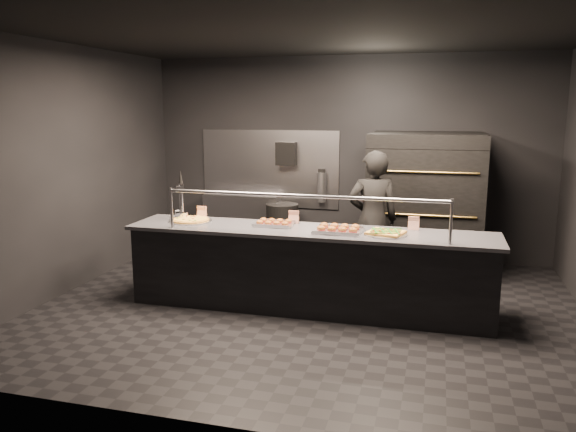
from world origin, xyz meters
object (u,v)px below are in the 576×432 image
object	(u,v)px
beer_tap	(182,206)
slider_tray_a	(274,223)
trash_bin	(282,230)
towel_dispenser	(286,154)
fire_extinguisher	(321,187)
slider_tray_b	(338,229)
prep_shelf	(243,223)
service_counter	(308,269)
pizza_oven	(425,202)
round_pizza	(190,220)
worker	(373,220)
square_pizza	(386,233)

from	to	relation	value
beer_tap	slider_tray_a	bearing A→B (deg)	-2.69
trash_bin	towel_dispenser	bearing A→B (deg)	91.99
fire_extinguisher	beer_tap	xyz separation A→B (m)	(-1.25, -2.24, 0.03)
slider_tray_b	trash_bin	size ratio (longest dim) A/B	0.66
slider_tray_b	prep_shelf	bearing A→B (deg)	129.33
service_counter	slider_tray_b	world-z (taller)	service_counter
prep_shelf	slider_tray_b	size ratio (longest dim) A/B	2.24
beer_tap	trash_bin	world-z (taller)	beer_tap
beer_tap	slider_tray_a	size ratio (longest dim) A/B	1.24
service_counter	beer_tap	world-z (taller)	beer_tap
pizza_oven	service_counter	bearing A→B (deg)	-122.27
round_pizza	pizza_oven	bearing A→B (deg)	34.64
prep_shelf	beer_tap	distance (m)	2.25
pizza_oven	round_pizza	xyz separation A→B (m)	(-2.65, -1.83, -0.03)
slider_tray_a	towel_dispenser	bearing A→B (deg)	101.68
beer_tap	trash_bin	distance (m)	2.18
service_counter	worker	distance (m)	1.23
prep_shelf	beer_tap	bearing A→B (deg)	-90.00
beer_tap	fire_extinguisher	bearing A→B (deg)	60.85
square_pizza	worker	bearing A→B (deg)	103.88
slider_tray_b	square_pizza	xyz separation A→B (m)	(0.51, 0.00, -0.01)
towel_dispenser	slider_tray_b	bearing A→B (deg)	-63.02
slider_tray_a	worker	size ratio (longest dim) A/B	0.27
square_pizza	slider_tray_a	bearing A→B (deg)	173.25
beer_tap	worker	distance (m)	2.36
fire_extinguisher	slider_tray_a	bearing A→B (deg)	-91.93
trash_bin	square_pizza	bearing A→B (deg)	-51.09
service_counter	slider_tray_b	size ratio (longest dim) A/B	7.65
prep_shelf	slider_tray_a	world-z (taller)	slider_tray_a
square_pizza	trash_bin	distance (m)	2.82
towel_dispenser	beer_tap	size ratio (longest dim) A/B	0.60
towel_dispenser	fire_extinguisher	xyz separation A→B (m)	(0.55, 0.01, -0.49)
pizza_oven	fire_extinguisher	bearing A→B (deg)	162.11
prep_shelf	trash_bin	world-z (taller)	prep_shelf
square_pizza	trash_bin	xyz separation A→B (m)	(-1.74, 2.16, -0.53)
prep_shelf	trash_bin	xyz separation A→B (m)	(0.71, -0.21, -0.04)
towel_dispenser	fire_extinguisher	bearing A→B (deg)	1.04
prep_shelf	fire_extinguisher	bearing A→B (deg)	3.66
prep_shelf	trash_bin	distance (m)	0.74
pizza_oven	slider_tray_b	bearing A→B (deg)	-113.76
slider_tray_b	service_counter	bearing A→B (deg)	171.83
slider_tray_a	trash_bin	world-z (taller)	slider_tray_a
pizza_oven	prep_shelf	xyz separation A→B (m)	(-2.80, 0.42, -0.52)
slider_tray_a	slider_tray_b	bearing A→B (deg)	-11.28
pizza_oven	square_pizza	bearing A→B (deg)	-100.19
pizza_oven	trash_bin	world-z (taller)	pizza_oven
service_counter	towel_dispenser	xyz separation A→B (m)	(-0.90, 2.39, 1.09)
towel_dispenser	trash_bin	distance (m)	1.18
service_counter	slider_tray_a	world-z (taller)	service_counter
prep_shelf	service_counter	bearing A→B (deg)	-55.41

